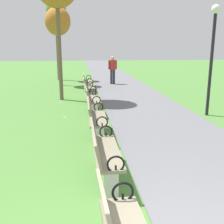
{
  "coord_description": "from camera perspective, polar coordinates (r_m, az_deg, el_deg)",
  "views": [
    {
      "loc": [
        -0.88,
        -2.0,
        2.27
      ],
      "look_at": [
        -0.05,
        4.83,
        0.55
      ],
      "focal_mm": 43.01,
      "sensor_mm": 36.0,
      "label": 1
    }
  ],
  "objects": [
    {
      "name": "park_bench_3",
      "position": [
        6.78,
        -3.49,
        -1.26
      ],
      "size": [
        0.5,
        1.61,
        0.9
      ],
      "color": "gray",
      "rests_on": "ground"
    },
    {
      "name": "tree_4",
      "position": [
        18.54,
        -11.78,
        19.92
      ],
      "size": [
        1.27,
        1.27,
        5.16
      ],
      "color": "brown",
      "rests_on": "ground"
    },
    {
      "name": "paved_walkway",
      "position": [
        20.27,
        -0.13,
        7.6
      ],
      "size": [
        3.01,
        44.0,
        0.02
      ],
      "primitive_type": "cube",
      "color": "slate",
      "rests_on": "ground"
    },
    {
      "name": "park_bench_6",
      "position": [
        13.78,
        -5.33,
        6.5
      ],
      "size": [
        0.48,
        1.6,
        0.9
      ],
      "color": "gray",
      "rests_on": "ground"
    },
    {
      "name": "lamp_post",
      "position": [
        9.23,
        20.65,
        13.39
      ],
      "size": [
        0.28,
        0.28,
        3.48
      ],
      "color": "black",
      "rests_on": "ground"
    },
    {
      "name": "pedestrian_walking",
      "position": [
        16.07,
        0.13,
        9.21
      ],
      "size": [
        0.52,
        0.28,
        1.62
      ],
      "color": "#2D2D38",
      "rests_on": "paved_walkway"
    },
    {
      "name": "tree_3",
      "position": [
        15.96,
        -11.46,
        18.26
      ],
      "size": [
        1.42,
        1.42,
        4.34
      ],
      "color": "#4C3D2D",
      "rests_on": "ground"
    },
    {
      "name": "park_bench_4",
      "position": [
        9.2,
        -4.45,
        2.78
      ],
      "size": [
        0.52,
        1.61,
        0.9
      ],
      "color": "gray",
      "rests_on": "ground"
    },
    {
      "name": "park_bench_2",
      "position": [
        4.68,
        -1.8,
        -8.36
      ],
      "size": [
        0.48,
        1.6,
        0.9
      ],
      "color": "gray",
      "rests_on": "ground"
    },
    {
      "name": "scattered_leaves",
      "position": [
        7.42,
        -1.78,
        -3.72
      ],
      "size": [
        4.36,
        13.87,
        0.02
      ],
      "color": "#BC842D",
      "rests_on": "ground"
    },
    {
      "name": "park_bench_5",
      "position": [
        11.25,
        -4.93,
        4.83
      ],
      "size": [
        0.53,
        1.62,
        0.9
      ],
      "color": "gray",
      "rests_on": "ground"
    }
  ]
}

